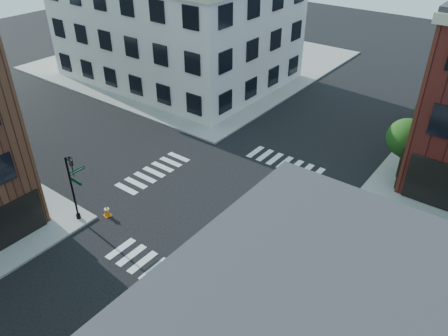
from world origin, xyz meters
name	(u,v)px	position (x,y,z in m)	size (l,w,h in m)	color
ground	(230,207)	(0.00, 0.00, 0.00)	(120.00, 120.00, 0.00)	black
sidewalk_nw	(195,60)	(-21.00, 21.00, 0.07)	(30.00, 30.00, 0.15)	gray
building_nw	(176,26)	(-19.00, 16.00, 5.50)	(22.00, 16.00, 11.00)	silver
tree_near	(407,140)	(7.56, 9.98, 3.16)	(2.69, 2.69, 4.49)	black
tree_far	(431,114)	(7.56, 15.98, 2.87)	(2.43, 2.43, 4.07)	black
signal_pole	(73,182)	(-6.72, -6.68, 2.86)	(1.29, 1.24, 4.60)	black
traffic_cone	(107,211)	(-5.70, -5.44, 0.38)	(0.53, 0.53, 0.79)	orange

